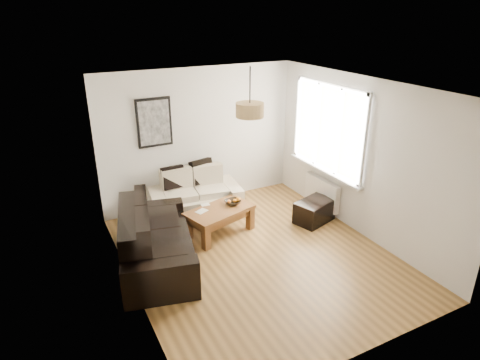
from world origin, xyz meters
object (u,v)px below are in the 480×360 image
sofa_leather (156,237)px  coffee_table (220,221)px  ottoman (314,211)px  loveseat_cream (195,194)px

sofa_leather → coffee_table: (1.20, 0.38, -0.21)m
ottoman → sofa_leather: bearing=179.8°
loveseat_cream → coffee_table: (0.09, -0.88, -0.17)m
loveseat_cream → ottoman: (1.77, -1.27, -0.21)m
sofa_leather → ottoman: sofa_leather is taller
coffee_table → ottoman: 1.72m
loveseat_cream → coffee_table: 0.90m
sofa_leather → coffee_table: sofa_leather is taller
sofa_leather → ottoman: (2.88, -0.01, -0.24)m
loveseat_cream → coffee_table: loveseat_cream is taller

